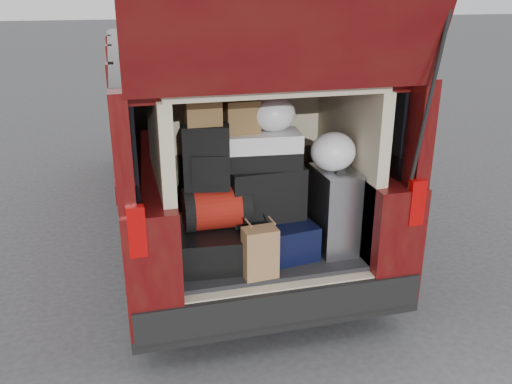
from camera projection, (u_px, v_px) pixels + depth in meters
ground at (269, 329)px, 3.86m from camera, size 80.00×80.00×0.00m
minivan at (217, 139)px, 5.21m from camera, size 1.90×5.35×2.77m
load_floor at (259, 277)px, 4.01m from camera, size 1.24×1.05×0.55m
black_hardshell at (207, 243)px, 3.65m from camera, size 0.47×0.61×0.23m
navy_hardshell at (273, 234)px, 3.77m from camera, size 0.52×0.61×0.24m
silver_roller at (334, 210)px, 3.74m from camera, size 0.25×0.39×0.58m
kraft_bag at (260, 253)px, 3.41m from camera, size 0.22×0.15×0.33m
red_duffel at (216, 207)px, 3.57m from camera, size 0.44×0.29×0.28m
black_soft_case at (265, 192)px, 3.69m from camera, size 0.53×0.34×0.37m
backpack at (207, 157)px, 3.43m from camera, size 0.32×0.23×0.42m
twotone_duffel at (261, 150)px, 3.58m from camera, size 0.55×0.32×0.23m
grocery_sack_lower at (203, 108)px, 3.34m from camera, size 0.22×0.18×0.20m
grocery_sack_upper at (241, 116)px, 3.51m from camera, size 0.22×0.19×0.22m
plastic_bag_center at (273, 114)px, 3.53m from camera, size 0.33×0.31×0.23m
plastic_bag_right at (333, 152)px, 3.58m from camera, size 0.35×0.33×0.26m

